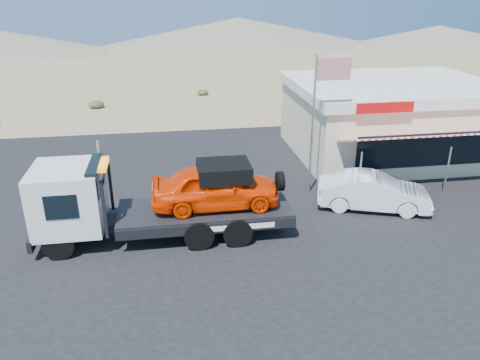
{
  "coord_description": "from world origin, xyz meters",
  "views": [
    {
      "loc": [
        -1.37,
        -13.86,
        8.57
      ],
      "look_at": [
        1.32,
        2.85,
        1.5
      ],
      "focal_mm": 35.0,
      "sensor_mm": 36.0,
      "label": 1
    }
  ],
  "objects_px": {
    "tow_truck": "(158,196)",
    "jerky_store": "(390,118)",
    "white_sedan": "(373,192)",
    "flagpole": "(319,110)"
  },
  "relations": [
    {
      "from": "white_sedan",
      "to": "flagpole",
      "type": "xyz_separation_m",
      "value": [
        -1.87,
        2.01,
        3.01
      ]
    },
    {
      "from": "tow_truck",
      "to": "jerky_store",
      "type": "distance_m",
      "value": 14.42
    },
    {
      "from": "tow_truck",
      "to": "white_sedan",
      "type": "bearing_deg",
      "value": 6.08
    },
    {
      "from": "tow_truck",
      "to": "flagpole",
      "type": "relative_size",
      "value": 1.49
    },
    {
      "from": "tow_truck",
      "to": "jerky_store",
      "type": "height_order",
      "value": "jerky_store"
    },
    {
      "from": "jerky_store",
      "to": "flagpole",
      "type": "distance_m",
      "value": 7.36
    },
    {
      "from": "tow_truck",
      "to": "flagpole",
      "type": "distance_m",
      "value": 7.71
    },
    {
      "from": "white_sedan",
      "to": "flagpole",
      "type": "height_order",
      "value": "flagpole"
    },
    {
      "from": "white_sedan",
      "to": "flagpole",
      "type": "relative_size",
      "value": 0.75
    },
    {
      "from": "tow_truck",
      "to": "white_sedan",
      "type": "distance_m",
      "value": 8.76
    }
  ]
}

